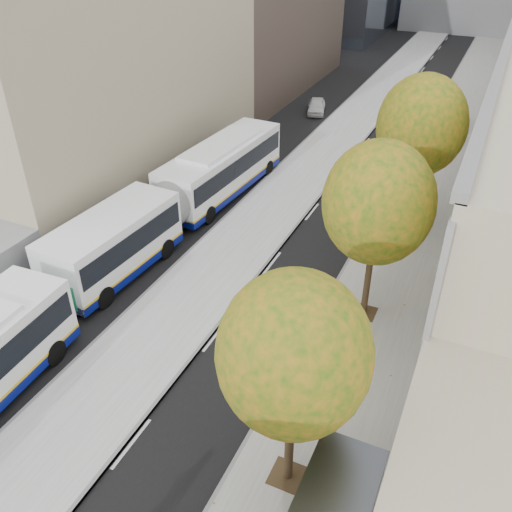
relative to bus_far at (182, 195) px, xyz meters
The scene contains 7 objects.
bus_platform 10.18m from the bus_far, 66.86° to the left, with size 4.25×150.00×0.15m, color #A3A3A3.
sidewalk 15.19m from the bus_far, 37.71° to the left, with size 4.75×150.00×0.08m, color gray.
tree_c 17.49m from the bus_far, 48.18° to the right, with size 4.20×4.20×7.28m.
tree_d 12.60m from the bus_far, 18.24° to the right, with size 4.40×4.40×7.60m.
tree_e 13.18m from the bus_far, 24.63° to the left, with size 4.60×4.60×7.92m.
bus_far is the anchor object (origin of this frame).
distant_car 21.54m from the bus_far, 88.95° to the left, with size 1.41×3.51×1.19m, color silver.
Camera 1 is at (7.07, 3.01, 15.19)m, focal length 38.00 mm.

